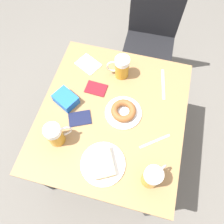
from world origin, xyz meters
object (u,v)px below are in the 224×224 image
plate_with_donut (123,111)px  passport_far_edge (96,89)px  beer_mug_left (152,177)px  fork (155,141)px  passport_near_edge (80,118)px  beer_mug_center (55,134)px  blue_pouch (66,99)px  chair (152,30)px  plate_with_cake (103,163)px  knife (163,84)px  beer_mug_right (121,67)px  napkin_folded (88,64)px

plate_with_donut → passport_far_edge: (-0.20, 0.12, -0.02)m
beer_mug_left → fork: bearing=92.7°
passport_near_edge → passport_far_edge: bearing=81.3°
beer_mug_left → beer_mug_center: bearing=170.9°
blue_pouch → passport_far_edge: bearing=42.0°
chair → passport_far_edge: chair is taller
blue_pouch → beer_mug_left: bearing=-29.6°
beer_mug_left → beer_mug_center: (-0.52, 0.08, 0.00)m
plate_with_cake → knife: size_ratio=1.07×
plate_with_donut → beer_mug_right: (-0.08, 0.26, 0.05)m
plate_with_cake → beer_mug_right: beer_mug_right is taller
beer_mug_right → blue_pouch: 0.38m
passport_near_edge → passport_far_edge: 0.22m
plate_with_cake → passport_far_edge: size_ratio=1.79×
beer_mug_left → plate_with_cake: bearing=176.7°
plate_with_cake → beer_mug_right: (-0.04, 0.57, 0.05)m
knife → blue_pouch: blue_pouch is taller
fork → knife: same height
plate_with_cake → napkin_folded: bearing=114.0°
chair → passport_near_edge: 0.99m
plate_with_donut → passport_near_edge: 0.25m
plate_with_cake → passport_near_edge: bearing=132.4°
napkin_folded → blue_pouch: 0.30m
plate_with_cake → blue_pouch: size_ratio=1.45×
beer_mug_left → beer_mug_right: size_ratio=1.00×
beer_mug_left → fork: 0.22m
plate_with_cake → fork: (0.24, 0.19, -0.02)m
plate_with_donut → fork: 0.24m
chair → plate_with_donut: (-0.04, -0.84, 0.16)m
beer_mug_center → beer_mug_right: 0.55m
beer_mug_center → plate_with_donut: bearing=38.6°
passport_far_edge → fork: bearing=-31.0°
beer_mug_right → fork: 0.48m
blue_pouch → passport_near_edge: bearing=-37.9°
fork → knife: 0.38m
beer_mug_left → passport_far_edge: bearing=132.8°
beer_mug_right → napkin_folded: 0.24m
beer_mug_center → knife: 0.71m
beer_mug_right → blue_pouch: size_ratio=0.91×
plate_with_donut → knife: 0.32m
knife → passport_near_edge: bearing=-140.4°
plate_with_cake → beer_mug_left: size_ratio=1.59×
chair → beer_mug_center: chair is taller
fork → passport_far_edge: bearing=149.0°
napkin_folded → beer_mug_center: bearing=-90.6°
beer_mug_center → fork: 0.53m
beer_mug_right → knife: (0.27, -0.01, -0.07)m
beer_mug_left → passport_near_edge: (-0.45, 0.23, -0.07)m
chair → beer_mug_left: size_ratio=6.55×
passport_far_edge → blue_pouch: blue_pouch is taller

